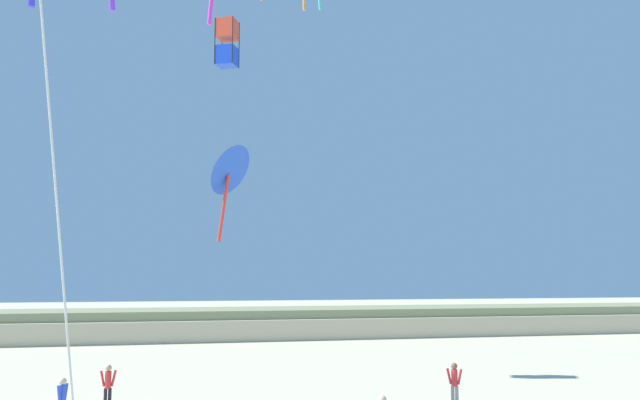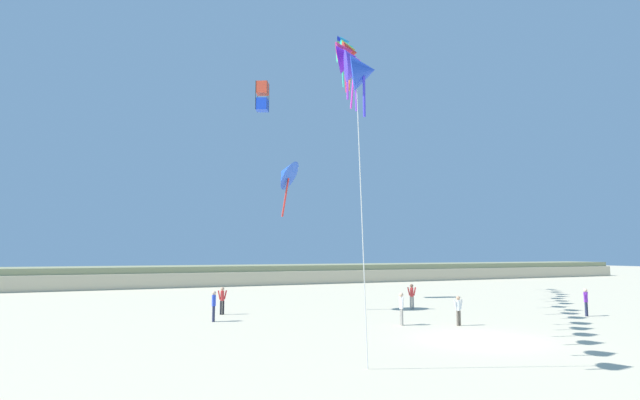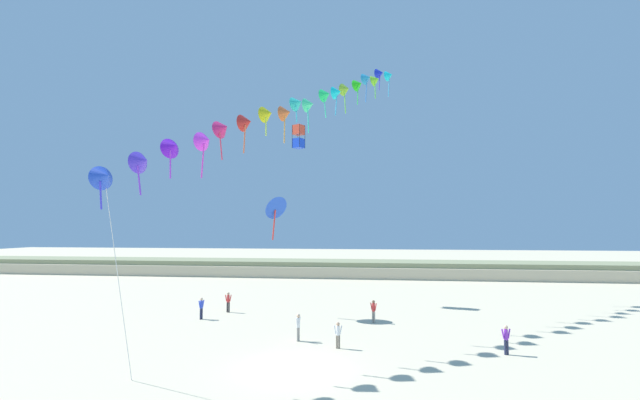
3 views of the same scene
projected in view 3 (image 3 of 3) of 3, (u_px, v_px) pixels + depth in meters
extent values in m
plane|color=beige|center=(294.00, 368.00, 21.28)|extent=(240.00, 240.00, 0.00)
cube|color=beige|center=(347.00, 271.00, 62.36)|extent=(120.00, 8.57, 1.53)
cube|color=gray|center=(347.00, 264.00, 62.43)|extent=(120.00, 7.28, 0.88)
cylinder|color=gray|center=(299.00, 334.00, 26.46)|extent=(0.12, 0.12, 0.83)
cylinder|color=gray|center=(298.00, 335.00, 26.32)|extent=(0.12, 0.12, 0.83)
cylinder|color=white|center=(298.00, 323.00, 26.44)|extent=(0.22, 0.22, 0.59)
cylinder|color=white|center=(300.00, 321.00, 26.62)|extent=(0.13, 0.21, 0.56)
cylinder|color=white|center=(297.00, 322.00, 26.27)|extent=(0.13, 0.21, 0.56)
sphere|color=beige|center=(298.00, 316.00, 26.47)|extent=(0.23, 0.23, 0.23)
cylinder|color=black|center=(227.00, 307.00, 35.40)|extent=(0.12, 0.12, 0.82)
cylinder|color=black|center=(229.00, 307.00, 35.38)|extent=(0.12, 0.12, 0.82)
cylinder|color=red|center=(228.00, 299.00, 35.44)|extent=(0.22, 0.22, 0.58)
cylinder|color=red|center=(226.00, 298.00, 35.46)|extent=(0.20, 0.08, 0.56)
cylinder|color=red|center=(230.00, 298.00, 35.42)|extent=(0.20, 0.08, 0.56)
sphere|color=tan|center=(228.00, 294.00, 35.47)|extent=(0.22, 0.22, 0.22)
cylinder|color=#282D4C|center=(200.00, 314.00, 32.63)|extent=(0.12, 0.12, 0.82)
cylinder|color=#282D4C|center=(202.00, 314.00, 32.76)|extent=(0.12, 0.12, 0.82)
cylinder|color=blue|center=(201.00, 304.00, 32.74)|extent=(0.22, 0.22, 0.58)
cylinder|color=blue|center=(200.00, 304.00, 32.59)|extent=(0.15, 0.21, 0.55)
cylinder|color=blue|center=(203.00, 304.00, 32.91)|extent=(0.15, 0.21, 0.55)
sphere|color=beige|center=(201.00, 299.00, 32.77)|extent=(0.22, 0.22, 0.22)
cylinder|color=gray|center=(373.00, 317.00, 31.56)|extent=(0.12, 0.12, 0.83)
cylinder|color=gray|center=(374.00, 317.00, 31.46)|extent=(0.12, 0.12, 0.83)
cylinder|color=red|center=(373.00, 307.00, 31.56)|extent=(0.22, 0.22, 0.59)
cylinder|color=red|center=(371.00, 306.00, 31.69)|extent=(0.21, 0.18, 0.56)
cylinder|color=red|center=(376.00, 307.00, 31.44)|extent=(0.21, 0.18, 0.56)
sphere|color=brown|center=(373.00, 302.00, 31.59)|extent=(0.22, 0.22, 0.22)
cylinder|color=#282D4C|center=(508.00, 347.00, 23.56)|extent=(0.12, 0.12, 0.81)
cylinder|color=#282D4C|center=(505.00, 347.00, 23.54)|extent=(0.12, 0.12, 0.81)
cylinder|color=purple|center=(506.00, 335.00, 23.60)|extent=(0.21, 0.21, 0.57)
cylinder|color=purple|center=(509.00, 334.00, 23.63)|extent=(0.21, 0.13, 0.54)
cylinder|color=purple|center=(503.00, 334.00, 23.57)|extent=(0.21, 0.13, 0.54)
sphere|color=beige|center=(506.00, 327.00, 23.62)|extent=(0.22, 0.22, 0.22)
cylinder|color=#726656|center=(339.00, 342.00, 24.76)|extent=(0.11, 0.11, 0.76)
cylinder|color=#726656|center=(337.00, 342.00, 24.79)|extent=(0.11, 0.11, 0.76)
cylinder|color=white|center=(338.00, 331.00, 24.81)|extent=(0.20, 0.20, 0.53)
cylinder|color=white|center=(341.00, 330.00, 24.78)|extent=(0.18, 0.09, 0.51)
cylinder|color=white|center=(335.00, 330.00, 24.85)|extent=(0.18, 0.09, 0.51)
sphere|color=tan|center=(338.00, 324.00, 24.84)|extent=(0.20, 0.20, 0.20)
cone|color=blue|center=(105.00, 177.00, 18.97)|extent=(1.26, 1.36, 1.18)
cylinder|color=#3D39E5|center=(101.00, 195.00, 18.79)|extent=(0.13, 0.16, 1.25)
cone|color=#4E33D9|center=(142.00, 161.00, 20.75)|extent=(1.15, 1.32, 1.16)
cylinder|color=#7E39E5|center=(139.00, 180.00, 20.57)|extent=(0.20, 0.23, 1.44)
cone|color=#6515D4|center=(173.00, 147.00, 22.58)|extent=(1.30, 1.38, 1.19)
cylinder|color=#AB39E5|center=(170.00, 165.00, 22.39)|extent=(0.10, 0.10, 1.48)
cone|color=#DD39EE|center=(205.00, 141.00, 24.09)|extent=(1.19, 1.33, 1.14)
cylinder|color=#E539CB|center=(203.00, 161.00, 23.88)|extent=(0.22, 0.15, 1.91)
cone|color=#D0246A|center=(223.00, 128.00, 25.65)|extent=(1.28, 1.37, 1.22)
cylinder|color=#E53956|center=(221.00, 146.00, 25.45)|extent=(0.22, 0.17, 1.73)
cone|color=red|center=(246.00, 122.00, 26.96)|extent=(1.08, 1.29, 1.15)
cylinder|color=#E56739|center=(244.00, 139.00, 26.76)|extent=(0.20, 0.20, 1.77)
cone|color=#C4C516|center=(267.00, 114.00, 28.74)|extent=(1.14, 1.31, 1.13)
cylinder|color=#BAE539|center=(266.00, 126.00, 28.56)|extent=(0.11, 0.10, 1.31)
cone|color=orange|center=(286.00, 113.00, 30.37)|extent=(1.08, 1.29, 1.14)
cylinder|color=gold|center=(284.00, 129.00, 30.16)|extent=(0.11, 0.11, 1.99)
cone|color=#29CEBC|center=(298.00, 103.00, 31.64)|extent=(1.26, 1.37, 1.20)
cylinder|color=#39CEE5|center=(296.00, 114.00, 31.46)|extent=(0.11, 0.21, 1.21)
cone|color=#40EE9A|center=(309.00, 105.00, 33.48)|extent=(1.09, 1.30, 1.13)
cylinder|color=#39E5BB|center=(308.00, 120.00, 33.27)|extent=(0.16, 0.20, 2.09)
cone|color=#1FE36A|center=(326.00, 95.00, 35.01)|extent=(1.24, 1.35, 1.16)
cylinder|color=#39E5A4|center=(325.00, 107.00, 34.81)|extent=(0.25, 0.22, 1.75)
cone|color=#13E1E8|center=(337.00, 92.00, 36.61)|extent=(1.10, 1.30, 1.14)
cylinder|color=#39B6E5|center=(336.00, 105.00, 36.41)|extent=(0.22, 0.21, 1.86)
cone|color=#82BF2C|center=(346.00, 89.00, 38.27)|extent=(1.23, 1.33, 1.13)
cylinder|color=#75E539|center=(345.00, 102.00, 38.06)|extent=(0.19, 0.11, 2.01)
cone|color=#22D319|center=(358.00, 85.00, 39.53)|extent=(1.32, 1.38, 1.19)
cylinder|color=#39E55A|center=(358.00, 95.00, 39.33)|extent=(0.14, 0.14, 1.69)
cone|color=#2292CA|center=(367.00, 78.00, 41.21)|extent=(1.29, 1.37, 1.17)
cylinder|color=#3982E5|center=(366.00, 91.00, 41.00)|extent=(0.23, 0.31, 2.15)
cone|color=#83E52A|center=(376.00, 80.00, 42.77)|extent=(1.31, 1.39, 1.23)
cylinder|color=#61E539|center=(375.00, 90.00, 42.57)|extent=(0.11, 0.19, 1.71)
cone|color=#172AD1|center=(380.00, 73.00, 44.43)|extent=(1.20, 1.32, 1.12)
cylinder|color=#5139E5|center=(379.00, 83.00, 44.23)|extent=(0.19, 0.26, 1.65)
cone|color=#15E1EB|center=(389.00, 75.00, 46.17)|extent=(1.25, 1.35, 1.15)
cylinder|color=#39B4E5|center=(389.00, 87.00, 45.96)|extent=(0.22, 0.20, 2.18)
cylinder|color=silver|center=(118.00, 279.00, 19.38)|extent=(0.98, 1.14, 9.29)
cone|color=blue|center=(274.00, 206.00, 35.19)|extent=(2.49, 2.54, 2.08)
cone|color=red|center=(274.00, 206.00, 35.19)|extent=(1.40, 1.42, 1.17)
cylinder|color=red|center=(274.00, 225.00, 35.09)|extent=(0.41, 0.45, 2.49)
cube|color=blue|center=(299.00, 143.00, 42.89)|extent=(1.23, 1.23, 0.96)
cube|color=#E5462D|center=(299.00, 130.00, 42.97)|extent=(1.23, 1.23, 0.96)
cylinder|color=black|center=(298.00, 138.00, 43.56)|extent=(0.04, 0.04, 2.34)
cylinder|color=black|center=(292.00, 136.00, 42.81)|extent=(0.04, 0.04, 2.34)
cylinder|color=black|center=(299.00, 135.00, 42.30)|extent=(0.04, 0.04, 2.34)
cylinder|color=black|center=(305.00, 137.00, 43.05)|extent=(0.04, 0.04, 2.34)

